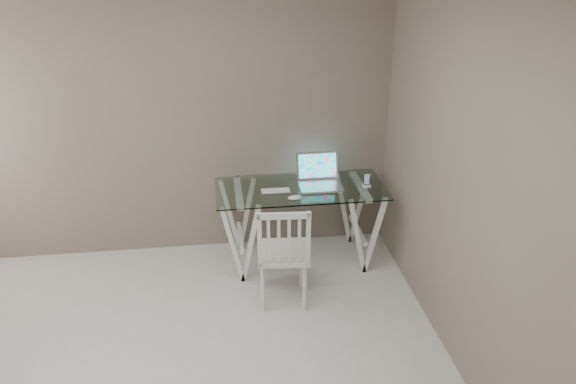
# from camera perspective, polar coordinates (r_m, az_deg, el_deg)

# --- Properties ---
(room) EXTENTS (4.50, 4.52, 2.71)m
(room) POSITION_cam_1_polar(r_m,az_deg,el_deg) (2.91, -16.28, 1.83)
(room) COLOR #BCB8B4
(room) RESTS_ON ground
(desk) EXTENTS (1.50, 0.70, 0.75)m
(desk) POSITION_cam_1_polar(r_m,az_deg,el_deg) (5.15, 1.21, -3.23)
(desk) COLOR silver
(desk) RESTS_ON ground
(chair) EXTENTS (0.45, 0.45, 0.91)m
(chair) POSITION_cam_1_polar(r_m,az_deg,el_deg) (4.50, -0.47, -6.04)
(chair) COLOR silver
(chair) RESTS_ON ground
(laptop) EXTENTS (0.38, 0.35, 0.26)m
(laptop) POSITION_cam_1_polar(r_m,az_deg,el_deg) (5.05, 3.19, 1.48)
(laptop) COLOR silver
(laptop) RESTS_ON desk
(keyboard) EXTENTS (0.26, 0.11, 0.01)m
(keyboard) POSITION_cam_1_polar(r_m,az_deg,el_deg) (4.92, -1.28, 0.12)
(keyboard) COLOR silver
(keyboard) RESTS_ON desk
(mouse) EXTENTS (0.12, 0.07, 0.04)m
(mouse) POSITION_cam_1_polar(r_m,az_deg,el_deg) (4.76, 0.68, -0.58)
(mouse) COLOR silver
(mouse) RESTS_ON desk
(phone_dock) EXTENTS (0.07, 0.07, 0.12)m
(phone_dock) POSITION_cam_1_polar(r_m,az_deg,el_deg) (5.06, 7.99, 0.95)
(phone_dock) COLOR white
(phone_dock) RESTS_ON desk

